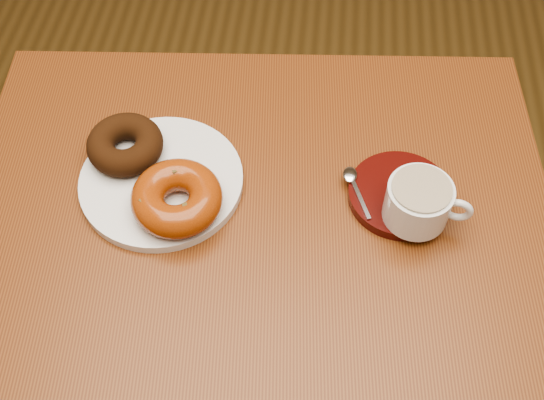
# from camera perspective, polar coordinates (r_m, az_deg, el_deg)

# --- Properties ---
(cafe_table) EXTENTS (0.86, 0.67, 0.76)m
(cafe_table) POSITION_cam_1_polar(r_m,az_deg,el_deg) (1.04, -1.10, -4.45)
(cafe_table) COLOR brown
(cafe_table) RESTS_ON ground
(donut_plate) EXTENTS (0.30, 0.30, 0.01)m
(donut_plate) POSITION_cam_1_polar(r_m,az_deg,el_deg) (0.96, -9.22, 1.59)
(donut_plate) COLOR silver
(donut_plate) RESTS_ON cafe_table
(donut_cinnamon) EXTENTS (0.14, 0.14, 0.04)m
(donut_cinnamon) POSITION_cam_1_polar(r_m,az_deg,el_deg) (0.98, -12.20, 4.56)
(donut_cinnamon) COLOR black
(donut_cinnamon) RESTS_ON donut_plate
(donut_caramel) EXTENTS (0.13, 0.13, 0.05)m
(donut_caramel) POSITION_cam_1_polar(r_m,az_deg,el_deg) (0.91, -7.97, 0.16)
(donut_caramel) COLOR #8D3A0F
(donut_caramel) RESTS_ON donut_plate
(saucer) EXTENTS (0.18, 0.18, 0.02)m
(saucer) POSITION_cam_1_polar(r_m,az_deg,el_deg) (0.95, 10.65, 0.45)
(saucer) COLOR #380A07
(saucer) RESTS_ON cafe_table
(coffee_cup) EXTENTS (0.11, 0.09, 0.06)m
(coffee_cup) POSITION_cam_1_polar(r_m,az_deg,el_deg) (0.90, 12.22, -0.16)
(coffee_cup) COLOR silver
(coffee_cup) RESTS_ON saucer
(teaspoon) EXTENTS (0.04, 0.09, 0.01)m
(teaspoon) POSITION_cam_1_polar(r_m,az_deg,el_deg) (0.95, 6.71, 1.74)
(teaspoon) COLOR silver
(teaspoon) RESTS_ON saucer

